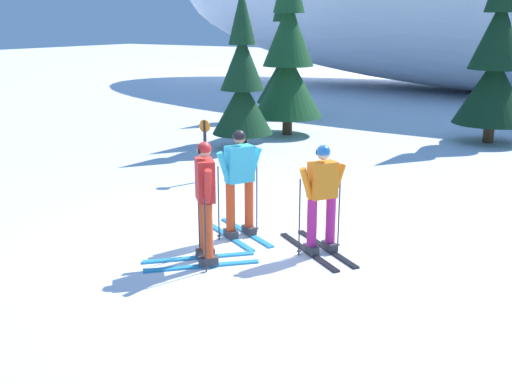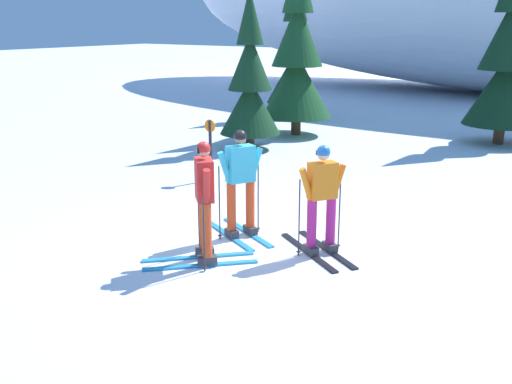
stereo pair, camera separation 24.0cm
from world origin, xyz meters
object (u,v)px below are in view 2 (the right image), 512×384
skier_red_jacket (204,200)px  pine_tree_far_left (295,57)px  skier_cyan_jacket (240,181)px  pine_tree_center_left (297,58)px  trail_marker_post (210,146)px  skier_orange_jacket (322,198)px  pine_tree_center_right (250,83)px  pine_tree_far_right (507,61)px

skier_red_jacket → pine_tree_far_left: pine_tree_far_left is taller
skier_cyan_jacket → pine_tree_center_left: (-3.91, 8.53, 1.39)m
skier_red_jacket → trail_marker_post: skier_red_jacket is taller
skier_orange_jacket → skier_cyan_jacket: bearing=-177.5°
pine_tree_center_right → pine_tree_far_right: bearing=39.4°
skier_orange_jacket → pine_tree_far_right: size_ratio=0.30×
skier_red_jacket → pine_tree_far_right: 11.93m
skier_red_jacket → pine_tree_far_left: (-6.03, 12.85, 1.22)m
skier_orange_jacket → pine_tree_far_left: size_ratio=0.33×
pine_tree_far_left → trail_marker_post: pine_tree_far_left is taller
pine_tree_center_right → skier_red_jacket: bearing=-60.3°
pine_tree_center_left → skier_cyan_jacket: bearing=-65.4°
skier_cyan_jacket → pine_tree_far_right: pine_tree_far_right is taller
skier_orange_jacket → pine_tree_center_right: 8.01m
pine_tree_far_right → skier_orange_jacket: bearing=-91.4°
pine_tree_far_right → trail_marker_post: bearing=-118.8°
skier_red_jacket → skier_orange_jacket: skier_red_jacket is taller
skier_orange_jacket → pine_tree_far_left: bearing=122.2°
skier_cyan_jacket → pine_tree_center_right: pine_tree_center_right is taller
pine_tree_center_right → trail_marker_post: 3.72m
skier_orange_jacket → skier_cyan_jacket: 1.46m
pine_tree_center_right → pine_tree_far_left: bearing=108.8°
skier_cyan_jacket → trail_marker_post: size_ratio=1.31×
skier_orange_jacket → pine_tree_center_right: size_ratio=0.39×
trail_marker_post → skier_orange_jacket: bearing=-31.6°
skier_red_jacket → trail_marker_post: bearing=127.0°
skier_red_jacket → pine_tree_far_right: (1.52, 11.75, 1.39)m
skier_red_jacket → pine_tree_far_right: pine_tree_far_right is taller
pine_tree_far_right → pine_tree_far_left: bearing=171.7°
skier_orange_jacket → pine_tree_center_left: (-5.37, 8.46, 1.46)m
skier_cyan_jacket → pine_tree_far_left: (-5.83, 11.66, 1.23)m
skier_red_jacket → skier_orange_jacket: 1.78m
skier_cyan_jacket → pine_tree_far_left: pine_tree_far_left is taller
pine_tree_center_left → trail_marker_post: (1.25, -5.93, -1.56)m
pine_tree_center_left → pine_tree_far_right: size_ratio=1.00×
skier_cyan_jacket → pine_tree_center_right: 7.16m
pine_tree_center_right → pine_tree_far_right: size_ratio=0.77×
skier_cyan_jacket → pine_tree_center_right: (-3.89, 5.95, 0.86)m
skier_red_jacket → skier_orange_jacket: bearing=44.7°
trail_marker_post → pine_tree_center_right: bearing=110.1°
pine_tree_center_left → pine_tree_center_right: size_ratio=1.29×
skier_orange_jacket → pine_tree_center_left: 10.13m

